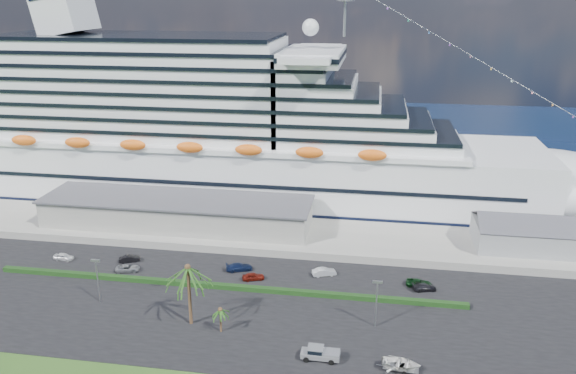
% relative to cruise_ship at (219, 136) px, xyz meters
% --- Properties ---
extents(ground, '(420.00, 420.00, 0.00)m').
position_rel_cruise_ship_xyz_m(ground, '(21.53, -64.00, -16.69)').
color(ground, '#294F1A').
rests_on(ground, ground).
extents(asphalt_lot, '(140.00, 38.00, 0.12)m').
position_rel_cruise_ship_xyz_m(asphalt_lot, '(21.53, -53.00, -16.63)').
color(asphalt_lot, black).
rests_on(asphalt_lot, ground).
extents(wharf, '(240.00, 20.00, 1.80)m').
position_rel_cruise_ship_xyz_m(wharf, '(21.53, -24.00, -15.79)').
color(wharf, gray).
rests_on(wharf, ground).
extents(water, '(420.00, 160.00, 0.02)m').
position_rel_cruise_ship_xyz_m(water, '(21.53, 66.00, -16.68)').
color(water, black).
rests_on(water, ground).
extents(cruise_ship, '(191.00, 38.00, 54.00)m').
position_rel_cruise_ship_xyz_m(cruise_ship, '(0.00, 0.00, 0.00)').
color(cruise_ship, silver).
rests_on(cruise_ship, ground).
extents(terminal_building, '(61.00, 15.00, 6.30)m').
position_rel_cruise_ship_xyz_m(terminal_building, '(-3.47, -24.00, -11.68)').
color(terminal_building, gray).
rests_on(terminal_building, wharf).
extents(port_shed, '(24.00, 12.31, 7.37)m').
position_rel_cruise_ship_xyz_m(port_shed, '(73.53, -24.00, -12.30)').
color(port_shed, gray).
rests_on(port_shed, wharf).
extents(hedge, '(88.00, 1.10, 0.90)m').
position_rel_cruise_ship_xyz_m(hedge, '(13.53, -48.00, -16.12)').
color(hedge, '#163210').
rests_on(hedge, asphalt_lot).
extents(lamp_post_left, '(1.60, 0.35, 8.27)m').
position_rel_cruise_ship_xyz_m(lamp_post_left, '(-6.47, -56.00, -11.35)').
color(lamp_post_left, gray).
rests_on(lamp_post_left, asphalt_lot).
extents(lamp_post_right, '(1.60, 0.35, 8.27)m').
position_rel_cruise_ship_xyz_m(lamp_post_right, '(41.53, -56.00, -11.35)').
color(lamp_post_right, gray).
rests_on(lamp_post_right, asphalt_lot).
extents(palm_tall, '(8.82, 8.82, 11.13)m').
position_rel_cruise_ship_xyz_m(palm_tall, '(11.53, -60.00, -7.49)').
color(palm_tall, '#47301E').
rests_on(palm_tall, ground).
extents(palm_short, '(3.53, 3.53, 4.56)m').
position_rel_cruise_ship_xyz_m(palm_short, '(17.03, -61.50, -13.03)').
color(palm_short, '#47301E').
rests_on(palm_short, ground).
extents(parked_car_0, '(4.20, 1.86, 1.40)m').
position_rel_cruise_ship_xyz_m(parked_car_0, '(-21.56, -41.73, -15.87)').
color(parked_car_0, white).
rests_on(parked_car_0, asphalt_lot).
extents(parked_car_1, '(4.38, 3.04, 1.37)m').
position_rel_cruise_ship_xyz_m(parked_car_1, '(-7.98, -40.39, -15.89)').
color(parked_car_1, black).
rests_on(parked_car_1, asphalt_lot).
extents(parked_car_2, '(5.01, 3.27, 1.28)m').
position_rel_cruise_ship_xyz_m(parked_car_2, '(-6.56, -44.35, -15.93)').
color(parked_car_2, gray).
rests_on(parked_car_2, asphalt_lot).
extents(parked_car_3, '(5.53, 3.75, 1.49)m').
position_rel_cruise_ship_xyz_m(parked_car_3, '(14.91, -40.58, -15.83)').
color(parked_car_3, '#142046').
rests_on(parked_car_3, asphalt_lot).
extents(parked_car_4, '(4.49, 2.95, 1.42)m').
position_rel_cruise_ship_xyz_m(parked_car_4, '(18.46, -43.86, -15.86)').
color(parked_car_4, maroon).
rests_on(parked_car_4, asphalt_lot).
extents(parked_car_5, '(4.87, 3.11, 1.52)m').
position_rel_cruise_ship_xyz_m(parked_car_5, '(31.60, -40.01, -15.82)').
color(parked_car_5, silver).
rests_on(parked_car_5, asphalt_lot).
extents(parked_car_6, '(4.96, 2.70, 1.32)m').
position_rel_cruise_ship_xyz_m(parked_car_6, '(49.39, -41.46, -15.91)').
color(parked_car_6, black).
rests_on(parked_car_6, asphalt_lot).
extents(parked_car_7, '(4.74, 2.85, 1.29)m').
position_rel_cruise_ship_xyz_m(parked_car_7, '(50.27, -42.86, -15.93)').
color(parked_car_7, black).
rests_on(parked_car_7, asphalt_lot).
extents(pickup_truck, '(5.83, 2.33, 2.05)m').
position_rel_cruise_ship_xyz_m(pickup_truck, '(33.48, -66.24, -15.45)').
color(pickup_truck, black).
rests_on(pickup_truck, asphalt_lot).
extents(boat_trailer, '(6.47, 4.49, 1.82)m').
position_rel_cruise_ship_xyz_m(boat_trailer, '(45.34, -67.11, -15.37)').
color(boat_trailer, gray).
rests_on(boat_trailer, asphalt_lot).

